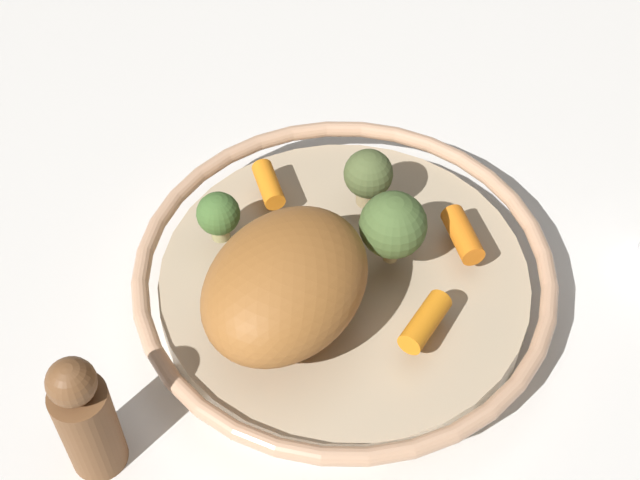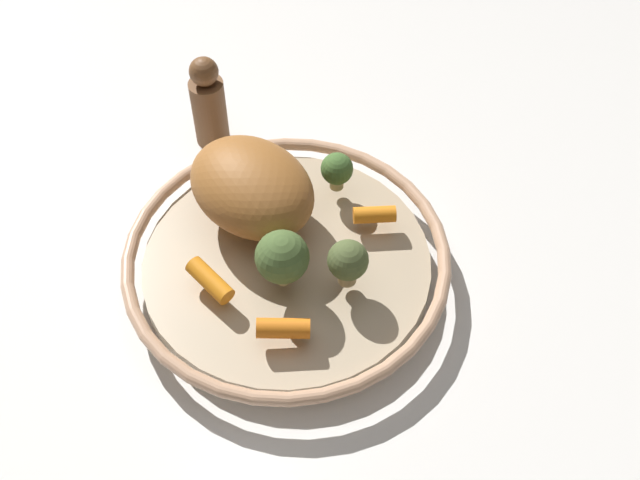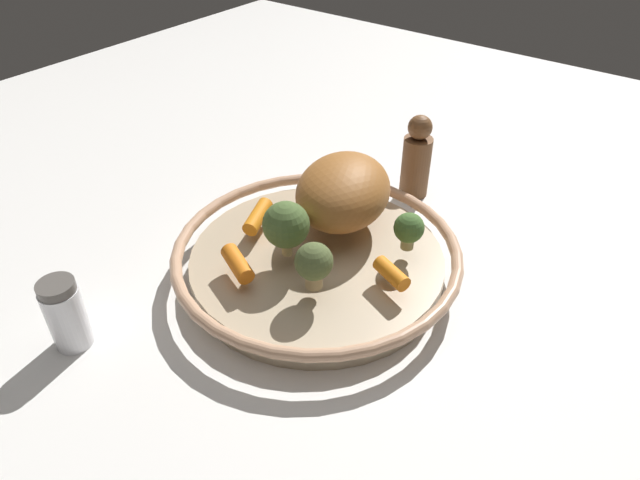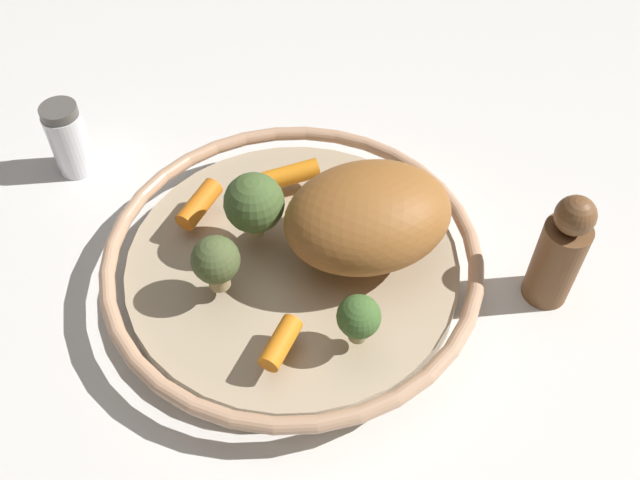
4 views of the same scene
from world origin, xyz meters
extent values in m
plane|color=silver|center=(0.00, 0.00, 0.00)|extent=(1.88, 1.88, 0.00)
cylinder|color=tan|center=(0.00, 0.00, 0.02)|extent=(0.31, 0.31, 0.03)
torus|color=tan|center=(0.00, 0.00, 0.04)|extent=(0.35, 0.35, 0.01)
ellipsoid|color=#9E602B|center=(0.01, -0.07, 0.09)|extent=(0.16, 0.18, 0.08)
cylinder|color=orange|center=(0.09, 0.01, 0.06)|extent=(0.04, 0.06, 0.02)
cylinder|color=orange|center=(0.04, 0.09, 0.06)|extent=(0.06, 0.04, 0.02)
cylinder|color=orange|center=(-0.10, 0.00, 0.06)|extent=(0.05, 0.03, 0.02)
cylinder|color=tan|center=(-0.04, 0.06, 0.05)|extent=(0.02, 0.02, 0.02)
sphere|color=#4F5D32|center=(-0.04, 0.06, 0.08)|extent=(0.04, 0.04, 0.04)
cylinder|color=tan|center=(0.02, 0.03, 0.06)|extent=(0.01, 0.01, 0.02)
sphere|color=#496230|center=(0.02, 0.03, 0.09)|extent=(0.06, 0.06, 0.06)
cylinder|color=tan|center=(-0.09, -0.06, 0.05)|extent=(0.02, 0.02, 0.01)
sphere|color=#43672E|center=(-0.09, -0.06, 0.08)|extent=(0.04, 0.04, 0.04)
cylinder|color=white|center=(0.14, 0.25, 0.04)|extent=(0.04, 0.04, 0.07)
cylinder|color=#56514C|center=(0.14, 0.25, 0.08)|extent=(0.04, 0.04, 0.01)
cylinder|color=brown|center=(0.00, -0.24, 0.05)|extent=(0.04, 0.04, 0.09)
sphere|color=brown|center=(0.00, -0.24, 0.11)|extent=(0.04, 0.04, 0.04)
camera|label=1|loc=(0.36, -0.31, 0.65)|focal=52.34mm
camera|label=2|loc=(0.18, 0.48, 0.71)|focal=44.27mm
camera|label=3|loc=(-0.33, 0.43, 0.47)|focal=31.94mm
camera|label=4|loc=(-0.40, -0.05, 0.54)|focal=39.30mm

